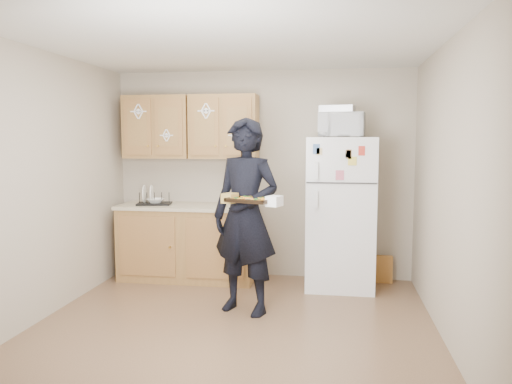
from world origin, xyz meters
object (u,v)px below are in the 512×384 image
refrigerator (340,213)px  dish_rack (154,198)px  microwave (342,125)px  baking_tray (251,201)px  person (246,216)px

refrigerator → dish_rack: refrigerator is taller
microwave → dish_rack: (-2.20, 0.08, -0.86)m
baking_tray → microwave: microwave is taller
person → microwave: size_ratio=3.86×
person → baking_tray: size_ratio=4.70×
person → microwave: microwave is taller
person → baking_tray: person is taller
baking_tray → dish_rack: baking_tray is taller
person → dish_rack: person is taller
refrigerator → microwave: microwave is taller
microwave → person: bearing=-127.2°
person → dish_rack: 1.65m
person → dish_rack: bearing=162.2°
microwave → dish_rack: 2.37m
dish_rack → refrigerator: bearing=-0.7°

